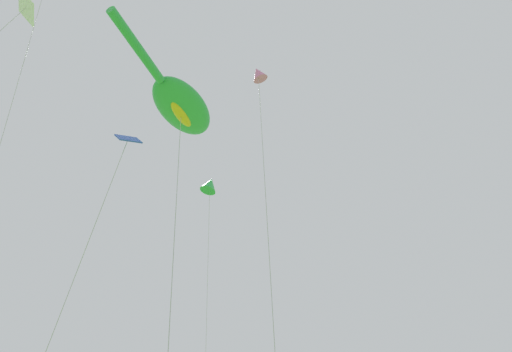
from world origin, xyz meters
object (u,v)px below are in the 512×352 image
Objects in this scene: small_kite_tiny_distant at (258,75)px; small_kite_stunt_black at (210,185)px; big_show_kite at (180,105)px; small_kite_streamer_purple at (16,17)px; small_kite_triangle_green at (123,153)px.

small_kite_stunt_black is (9.04, 6.85, 1.41)m from small_kite_tiny_distant.
small_kite_stunt_black reaches higher than big_show_kite.
big_show_kite is at bearing 19.99° from small_kite_tiny_distant.
small_kite_streamer_purple is at bearing 154.91° from small_kite_stunt_black.
small_kite_tiny_distant is at bearing 63.27° from small_kite_triangle_green.
big_show_kite is 1.58× the size of small_kite_triangle_green.
small_kite_triangle_green is at bearing -167.67° from big_show_kite.
small_kite_stunt_black is at bearing -20.08° from small_kite_tiny_distant.
small_kite_stunt_black is 1.65× the size of small_kite_triangle_green.
small_kite_streamer_purple is at bearing -107.76° from small_kite_triangle_green.
small_kite_triangle_green is at bearing 73.29° from small_kite_tiny_distant.
small_kite_tiny_distant reaches higher than small_kite_streamer_purple.
big_show_kite is 8.34m from small_kite_stunt_black.
small_kite_tiny_distant is 11.43m from small_kite_stunt_black.
small_kite_stunt_black is at bearing 52.78° from small_kite_streamer_purple.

